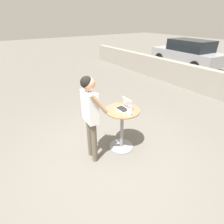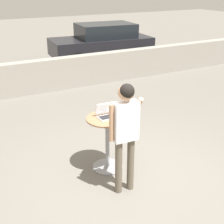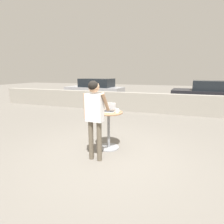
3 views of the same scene
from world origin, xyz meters
name	(u,v)px [view 2 (image 2 of 3)]	position (x,y,z in m)	size (l,w,h in m)	color
ground_plane	(128,178)	(0.00, 0.00, 0.00)	(50.00, 50.00, 0.00)	slate
pavement_kerb	(40,76)	(0.00, 5.05, 0.48)	(17.18, 0.35, 0.95)	gray
cafe_table	(107,138)	(-0.15, 0.45, 0.59)	(0.71, 0.71, 0.97)	gray
laptop	(106,114)	(-0.15, 0.50, 1.02)	(0.31, 0.26, 0.22)	silver
coffee_mug	(119,113)	(0.07, 0.44, 1.02)	(0.12, 0.09, 0.10)	white
standing_person	(125,125)	(-0.22, -0.25, 1.14)	(0.53, 0.38, 1.78)	brown
parked_car_further_down	(102,42)	(3.42, 7.72, 0.76)	(4.20, 2.18, 1.49)	black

